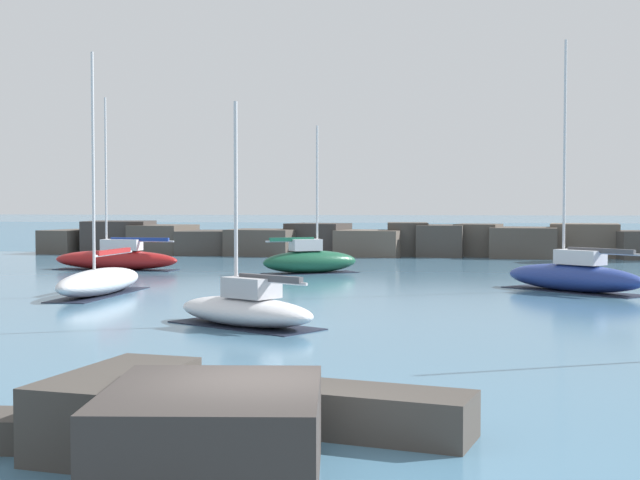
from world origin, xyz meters
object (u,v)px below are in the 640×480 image
sailboat_moored_3 (574,275)px  sailboat_moored_6 (116,258)px  sailboat_moored_0 (100,281)px  sailboat_moored_4 (246,308)px  sailboat_moored_5 (310,260)px

sailboat_moored_3 → sailboat_moored_6: size_ratio=1.10×
sailboat_moored_0 → sailboat_moored_4: (8.25, -8.63, -0.04)m
sailboat_moored_0 → sailboat_moored_6: bearing=108.0°
sailboat_moored_3 → sailboat_moored_5: 15.72m
sailboat_moored_3 → sailboat_moored_6: bearing=158.5°
sailboat_moored_0 → sailboat_moored_3: size_ratio=0.92×
sailboat_moored_0 → sailboat_moored_3: sailboat_moored_3 is taller
sailboat_moored_3 → sailboat_moored_0: bearing=-168.3°
sailboat_moored_4 → sailboat_moored_5: sailboat_moored_5 is taller
sailboat_moored_4 → sailboat_moored_3: bearing=47.1°
sailboat_moored_5 → sailboat_moored_3: bearing=-33.9°
sailboat_moored_3 → sailboat_moored_5: (-13.05, 8.77, 0.01)m
sailboat_moored_4 → sailboat_moored_0: bearing=133.7°
sailboat_moored_0 → sailboat_moored_4: size_ratio=1.43×
sailboat_moored_3 → sailboat_moored_6: sailboat_moored_3 is taller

